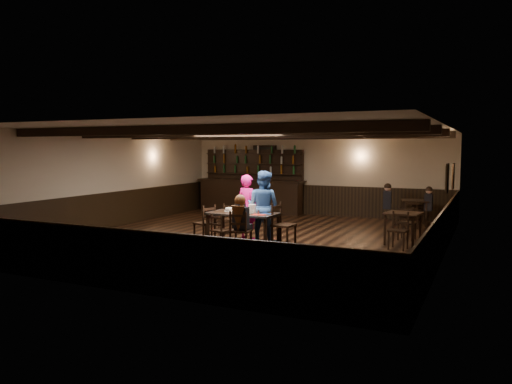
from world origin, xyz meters
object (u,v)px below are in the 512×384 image
at_px(dining_table, 243,216).
at_px(man_blue, 263,207).
at_px(chair_near_left, 219,228).
at_px(chair_near_right, 240,228).
at_px(bar_counter, 251,191).
at_px(cake, 230,210).
at_px(woman_pink, 247,207).

xyz_separation_m(dining_table, man_blue, (0.31, 0.46, 0.18)).
relative_size(chair_near_left, chair_near_right, 0.86).
xyz_separation_m(man_blue, bar_counter, (-2.73, 5.03, -0.13)).
height_order(chair_near_left, chair_near_right, chair_near_right).
bearing_deg(chair_near_left, man_blue, 58.35).
bearing_deg(man_blue, dining_table, 59.40).
bearing_deg(chair_near_left, cake, 95.65).
bearing_deg(dining_table, man_blue, 56.04).
distance_m(chair_near_right, cake, 1.15).
distance_m(chair_near_left, woman_pink, 1.24).
height_order(chair_near_right, man_blue, man_blue).
bearing_deg(woman_pink, man_blue, 178.40).
height_order(woman_pink, bar_counter, bar_counter).
distance_m(chair_near_right, man_blue, 1.28).
bearing_deg(man_blue, bar_counter, -58.12).
bearing_deg(woman_pink, dining_table, 123.44).
bearing_deg(chair_near_right, cake, 128.83).
relative_size(chair_near_right, man_blue, 0.52).
xyz_separation_m(chair_near_left, man_blue, (0.63, 1.02, 0.41)).
relative_size(dining_table, chair_near_left, 2.13).
height_order(dining_table, chair_near_left, chair_near_left).
xyz_separation_m(dining_table, chair_near_left, (-0.32, -0.57, -0.22)).
height_order(dining_table, man_blue, man_blue).
distance_m(cake, bar_counter, 5.77).
distance_m(chair_near_left, cake, 0.74).
height_order(dining_table, woman_pink, woman_pink).
height_order(chair_near_right, cake, chair_near_right).
relative_size(cake, bar_counter, 0.07).
height_order(dining_table, bar_counter, bar_counter).
bearing_deg(cake, man_blue, 27.98).
bearing_deg(man_blue, cake, 31.34).
relative_size(man_blue, bar_counter, 0.44).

